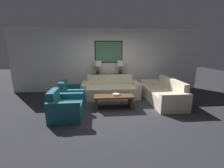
# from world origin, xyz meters

# --- Properties ---
(ground_plane) EXTENTS (20.00, 20.00, 0.00)m
(ground_plane) POSITION_xyz_m (0.00, 0.00, 0.00)
(ground_plane) COLOR #28282D
(back_wall) EXTENTS (8.18, 0.12, 2.65)m
(back_wall) POSITION_xyz_m (0.00, 2.38, 1.33)
(back_wall) COLOR silver
(back_wall) RESTS_ON ground_plane
(console_table) EXTENTS (1.42, 0.39, 0.78)m
(console_table) POSITION_xyz_m (0.00, 2.11, 0.39)
(console_table) COLOR brown
(console_table) RESTS_ON ground_plane
(table_lamp_left) EXTENTS (0.32, 0.32, 0.57)m
(table_lamp_left) POSITION_xyz_m (-0.48, 2.11, 1.16)
(table_lamp_left) COLOR #333338
(table_lamp_left) RESTS_ON console_table
(table_lamp_right) EXTENTS (0.32, 0.32, 0.57)m
(table_lamp_right) POSITION_xyz_m (0.48, 2.11, 1.16)
(table_lamp_right) COLOR #333338
(table_lamp_right) RESTS_ON console_table
(couch_by_back_wall) EXTENTS (2.17, 0.92, 0.81)m
(couch_by_back_wall) POSITION_xyz_m (0.00, 1.39, 0.28)
(couch_by_back_wall) COLOR beige
(couch_by_back_wall) RESTS_ON ground_plane
(couch_by_side) EXTENTS (0.92, 2.17, 0.81)m
(couch_by_side) POSITION_xyz_m (1.79, 0.72, 0.28)
(couch_by_side) COLOR beige
(couch_by_side) RESTS_ON ground_plane
(coffee_table) EXTENTS (1.22, 0.58, 0.42)m
(coffee_table) POSITION_xyz_m (0.01, 0.29, 0.31)
(coffee_table) COLOR #4C331E
(coffee_table) RESTS_ON ground_plane
(decorative_bowl) EXTENTS (0.21, 0.21, 0.05)m
(decorative_bowl) POSITION_xyz_m (0.07, 0.25, 0.45)
(decorative_bowl) COLOR beige
(decorative_bowl) RESTS_ON coffee_table
(armchair_near_back_wall) EXTENTS (0.83, 0.92, 0.78)m
(armchair_near_back_wall) POSITION_xyz_m (-1.37, 0.86, 0.28)
(armchair_near_back_wall) COLOR #1E5B66
(armchair_near_back_wall) RESTS_ON ground_plane
(armchair_near_camera) EXTENTS (0.83, 0.92, 0.78)m
(armchair_near_camera) POSITION_xyz_m (-1.37, -0.28, 0.28)
(armchair_near_camera) COLOR #1E5B66
(armchair_near_camera) RESTS_ON ground_plane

